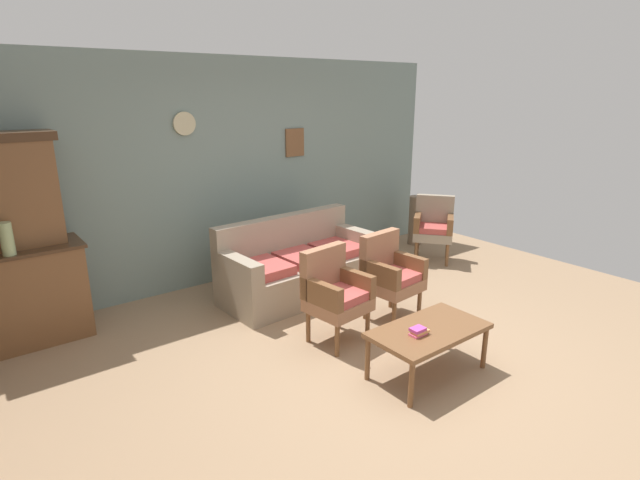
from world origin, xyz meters
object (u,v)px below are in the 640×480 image
Objects in this scene: vase_on_cabinet at (7,239)px; armchair_row_middle at (335,291)px; coffee_table at (429,333)px; book_stack_on_table at (419,331)px; wingback_chair_by_fireplace at (434,226)px; floor_vase_by_wall at (415,220)px; side_cabinet at (21,296)px; floral_couch at (298,268)px; armchair_near_cabinet at (390,273)px.

vase_on_cabinet is 0.33× the size of armchair_row_middle.
armchair_row_middle is 0.90× the size of coffee_table.
coffee_table is (0.24, -0.94, -0.12)m from armchair_row_middle.
coffee_table is 6.30× the size of book_stack_on_table.
armchair_row_middle is 0.97m from book_stack_on_table.
wingback_chair_by_fireplace is at bearing 20.85° from armchair_row_middle.
floor_vase_by_wall is at bearing 0.92° from vase_on_cabinet.
side_cabinet reaches higher than wingback_chair_by_fireplace.
armchair_row_middle is at bearing 94.82° from book_stack_on_table.
vase_on_cabinet is at bearing 170.97° from floral_couch.
side_cabinet is 3.56m from armchair_near_cabinet.
armchair_near_cabinet is 0.90× the size of coffee_table.
floral_couch is at bearing -12.92° from side_cabinet.
floral_couch is (2.76, -0.44, -0.75)m from vase_on_cabinet.
armchair_row_middle is at bearing -159.15° from wingback_chair_by_fireplace.
book_stack_on_table reaches higher than coffee_table.
book_stack_on_table is (-2.51, -1.95, -0.05)m from wingback_chair_by_fireplace.
coffee_table is (2.58, -2.70, -0.09)m from side_cabinet.
coffee_table is (-0.53, -0.98, -0.12)m from armchair_near_cabinet.
wingback_chair_by_fireplace reaches higher than floor_vase_by_wall.
armchair_row_middle is 1.19× the size of floor_vase_by_wall.
armchair_row_middle reaches higher than book_stack_on_table.
wingback_chair_by_fireplace reaches higher than coffee_table.
armchair_row_middle is 2.77m from wingback_chair_by_fireplace.
book_stack_on_table is 0.21× the size of floor_vase_by_wall.
side_cabinet is 1.16× the size of coffee_table.
armchair_row_middle is 3.40m from floor_vase_by_wall.
floral_couch is at bearing -168.58° from floor_vase_by_wall.
floral_couch is at bearing 176.29° from wingback_chair_by_fireplace.
armchair_near_cabinet is at bearing -143.69° from floor_vase_by_wall.
wingback_chair_by_fireplace is at bearing -8.85° from side_cabinet.
armchair_near_cabinet is at bearing -152.41° from wingback_chair_by_fireplace.
book_stack_on_table is (2.43, -2.72, -0.02)m from side_cabinet.
wingback_chair_by_fireplace is at bearing -3.71° from floral_couch.
floor_vase_by_wall is at bearing -1.08° from side_cabinet.
floor_vase_by_wall is (2.97, 1.65, -0.12)m from armchair_row_middle.
side_cabinet is 1.28× the size of armchair_near_cabinet.
armchair_near_cabinet is 1.19× the size of floor_vase_by_wall.
vase_on_cabinet reaches higher than floor_vase_by_wall.
side_cabinet is 3.94× the size of vase_on_cabinet.
armchair_near_cabinet is (0.77, 0.04, 0.00)m from armchair_row_middle.
side_cabinet is at bearing 171.15° from wingback_chair_by_fireplace.
coffee_table is (2.62, -2.51, -0.70)m from vase_on_cabinet.
side_cabinet reaches higher than armchair_near_cabinet.
book_stack_on_table is (-0.69, -1.00, -0.05)m from armchair_near_cabinet.
side_cabinet is at bearing 131.70° from book_stack_on_table.
floral_couch is 1.17m from armchair_near_cabinet.
floral_couch is at bearing -9.03° from vase_on_cabinet.
armchair_near_cabinet is 2.05m from wingback_chair_by_fireplace.
floral_couch is at bearing 81.97° from book_stack_on_table.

